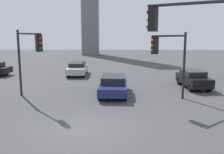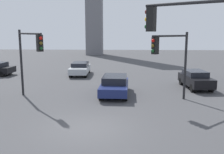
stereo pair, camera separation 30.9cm
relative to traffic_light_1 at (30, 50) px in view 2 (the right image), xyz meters
The scene contains 7 objects.
ground_plane 7.39m from the traffic_light_1, 48.56° to the right, with size 106.41×106.41×0.00m, color #424244.
traffic_light_1 is the anchor object (origin of this frame).
traffic_light_2 8.99m from the traffic_light_1, ahead, with size 2.59×2.28×4.50m.
traffic_light_3 11.09m from the traffic_light_1, 36.69° to the right, with size 3.45×2.35×5.90m.
car_0 10.69m from the traffic_light_1, 82.03° to the left, with size 1.99×4.54×1.31m.
car_2 12.90m from the traffic_light_1, 19.98° to the left, with size 2.08×4.16×1.42m.
car_7 6.30m from the traffic_light_1, 18.58° to the left, with size 2.01×4.61×1.36m.
Camera 2 is at (1.80, -11.49, 4.53)m, focal length 41.27 mm.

